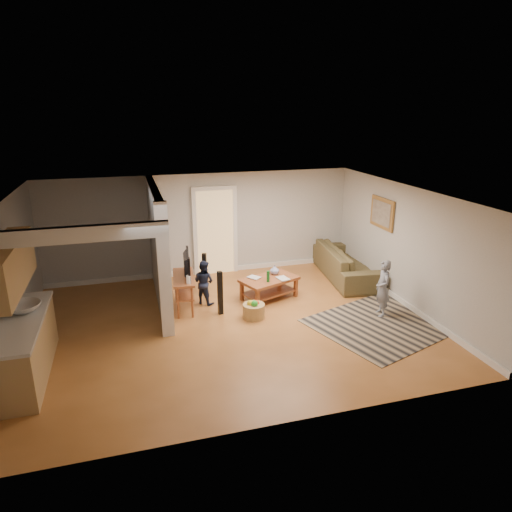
{
  "coord_description": "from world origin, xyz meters",
  "views": [
    {
      "loc": [
        -1.73,
        -7.76,
        4.01
      ],
      "look_at": [
        0.71,
        0.73,
        1.1
      ],
      "focal_mm": 32.0,
      "sensor_mm": 36.0,
      "label": 1
    }
  ],
  "objects_px": {
    "sofa": "(345,277)",
    "toddler": "(205,303)",
    "tv_console": "(184,279)",
    "toy_basket": "(254,310)",
    "coffee_table": "(269,282)",
    "speaker_right": "(205,274)",
    "child": "(380,315)",
    "speaker_left": "(220,293)"
  },
  "relations": [
    {
      "from": "toy_basket",
      "to": "child",
      "type": "xyz_separation_m",
      "value": [
        2.49,
        -0.6,
        -0.16
      ]
    },
    {
      "from": "speaker_left",
      "to": "sofa",
      "type": "bearing_deg",
      "value": 12.49
    },
    {
      "from": "tv_console",
      "to": "toddler",
      "type": "distance_m",
      "value": 0.78
    },
    {
      "from": "sofa",
      "to": "toddler",
      "type": "relative_size",
      "value": 2.65
    },
    {
      "from": "child",
      "to": "toddler",
      "type": "distance_m",
      "value": 3.67
    },
    {
      "from": "sofa",
      "to": "toddler",
      "type": "distance_m",
      "value": 3.66
    },
    {
      "from": "sofa",
      "to": "speaker_left",
      "type": "relative_size",
      "value": 2.78
    },
    {
      "from": "sofa",
      "to": "speaker_right",
      "type": "relative_size",
      "value": 2.69
    },
    {
      "from": "toy_basket",
      "to": "tv_console",
      "type": "bearing_deg",
      "value": 146.35
    },
    {
      "from": "toy_basket",
      "to": "child",
      "type": "relative_size",
      "value": 0.38
    },
    {
      "from": "sofa",
      "to": "tv_console",
      "type": "relative_size",
      "value": 2.2
    },
    {
      "from": "tv_console",
      "to": "speaker_right",
      "type": "distance_m",
      "value": 0.88
    },
    {
      "from": "speaker_right",
      "to": "toddler",
      "type": "distance_m",
      "value": 0.72
    },
    {
      "from": "speaker_left",
      "to": "toddler",
      "type": "distance_m",
      "value": 0.8
    },
    {
      "from": "tv_console",
      "to": "speaker_left",
      "type": "xyz_separation_m",
      "value": [
        0.65,
        -0.47,
        -0.18
      ]
    },
    {
      "from": "sofa",
      "to": "speaker_left",
      "type": "xyz_separation_m",
      "value": [
        -3.39,
        -1.21,
        0.46
      ]
    },
    {
      "from": "sofa",
      "to": "tv_console",
      "type": "bearing_deg",
      "value": 107.14
    },
    {
      "from": "sofa",
      "to": "tv_console",
      "type": "distance_m",
      "value": 4.15
    },
    {
      "from": "tv_console",
      "to": "toddler",
      "type": "xyz_separation_m",
      "value": [
        0.43,
        0.14,
        -0.64
      ]
    },
    {
      "from": "speaker_right",
      "to": "child",
      "type": "xyz_separation_m",
      "value": [
        3.2,
        -2.1,
        -0.47
      ]
    },
    {
      "from": "speaker_right",
      "to": "toddler",
      "type": "bearing_deg",
      "value": -81.48
    },
    {
      "from": "speaker_left",
      "to": "coffee_table",
      "type": "bearing_deg",
      "value": 15.31
    },
    {
      "from": "tv_console",
      "to": "toy_basket",
      "type": "height_order",
      "value": "tv_console"
    },
    {
      "from": "speaker_left",
      "to": "toddler",
      "type": "height_order",
      "value": "speaker_left"
    },
    {
      "from": "toy_basket",
      "to": "toddler",
      "type": "distance_m",
      "value": 1.28
    },
    {
      "from": "tv_console",
      "to": "toy_basket",
      "type": "bearing_deg",
      "value": -28.04
    },
    {
      "from": "speaker_right",
      "to": "child",
      "type": "height_order",
      "value": "speaker_right"
    },
    {
      "from": "speaker_left",
      "to": "speaker_right",
      "type": "height_order",
      "value": "speaker_right"
    },
    {
      "from": "coffee_table",
      "to": "tv_console",
      "type": "distance_m",
      "value": 1.86
    },
    {
      "from": "sofa",
      "to": "coffee_table",
      "type": "distance_m",
      "value": 2.34
    },
    {
      "from": "toddler",
      "to": "toy_basket",
      "type": "bearing_deg",
      "value": 174.39
    },
    {
      "from": "coffee_table",
      "to": "speaker_right",
      "type": "bearing_deg",
      "value": 153.38
    },
    {
      "from": "sofa",
      "to": "toy_basket",
      "type": "distance_m",
      "value": 3.2
    },
    {
      "from": "coffee_table",
      "to": "speaker_left",
      "type": "height_order",
      "value": "speaker_left"
    },
    {
      "from": "speaker_left",
      "to": "tv_console",
      "type": "bearing_deg",
      "value": 136.73
    },
    {
      "from": "sofa",
      "to": "toddler",
      "type": "height_order",
      "value": "toddler"
    },
    {
      "from": "toy_basket",
      "to": "child",
      "type": "bearing_deg",
      "value": -13.46
    },
    {
      "from": "sofa",
      "to": "child",
      "type": "distance_m",
      "value": 2.18
    },
    {
      "from": "coffee_table",
      "to": "toddler",
      "type": "height_order",
      "value": "coffee_table"
    },
    {
      "from": "tv_console",
      "to": "speaker_right",
      "type": "relative_size",
      "value": 1.22
    },
    {
      "from": "sofa",
      "to": "toddler",
      "type": "xyz_separation_m",
      "value": [
        -3.61,
        -0.59,
        0.0
      ]
    },
    {
      "from": "coffee_table",
      "to": "speaker_right",
      "type": "relative_size",
      "value": 1.46
    }
  ]
}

